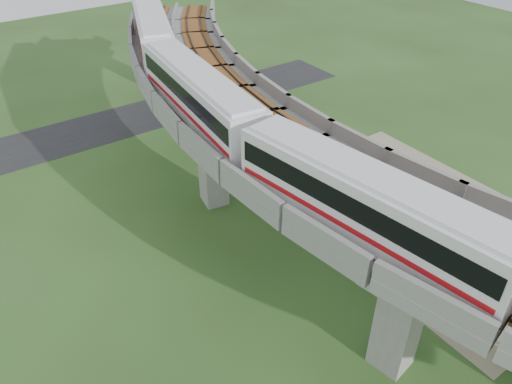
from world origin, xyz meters
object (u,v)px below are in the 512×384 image
Objects in this scene: car_white at (421,243)px; car_red at (506,234)px; car_dark at (363,170)px; metro_train at (304,134)px.

car_red is (6.53, -3.17, 0.00)m from car_white.
car_red reaches higher than car_white.
car_white is at bearing 132.66° from car_dark.
metro_train is 20.04m from car_dark.
metro_train is 15.99m from car_white.
car_red is 0.79× the size of car_dark.
car_red is at bearing -19.31° from metro_train.
car_white is at bearing -173.14° from car_red.
car_white is 0.96× the size of car_red.
car_dark is (14.46, 7.51, -11.67)m from metro_train.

